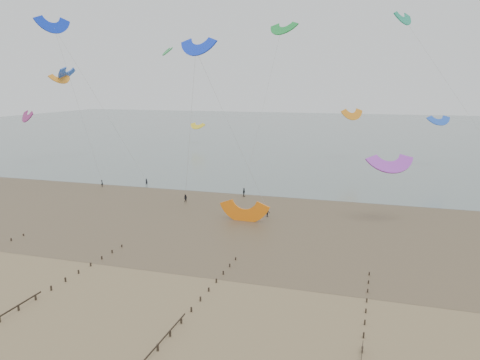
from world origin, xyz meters
name	(u,v)px	position (x,y,z in m)	size (l,w,h in m)	color
ground	(173,292)	(0.00, 0.00, 0.00)	(500.00, 500.00, 0.00)	brown
sea_and_shore	(231,214)	(-4.08, 34.40, 0.01)	(500.00, 665.00, 0.03)	#475654
kitesurfer_lead	(102,183)	(-40.70, 47.64, 0.86)	(0.62, 0.41, 1.71)	black
kitesurfers	(392,204)	(25.12, 47.40, 0.86)	(113.77, 28.64, 1.89)	black
grounded_kite	(244,221)	(-0.25, 30.42, 0.00)	(7.68, 4.02, 5.85)	orange
kites_airborne	(255,87)	(-12.02, 80.33, 23.23)	(246.08, 109.79, 35.89)	yellow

